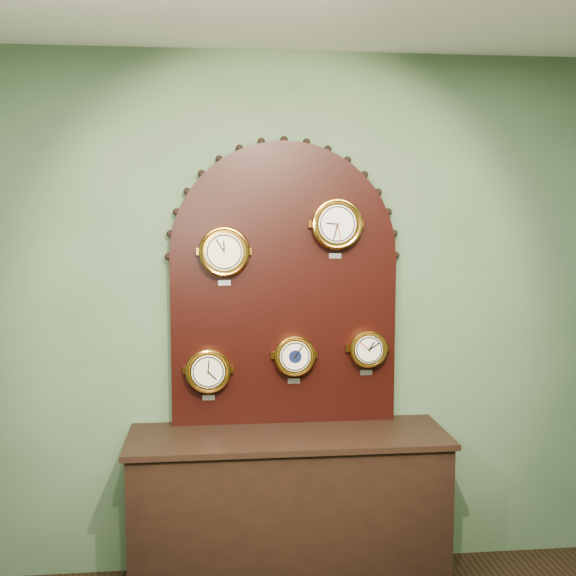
{
  "coord_description": "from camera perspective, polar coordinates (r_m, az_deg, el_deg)",
  "views": [
    {
      "loc": [
        -0.38,
        -1.32,
        1.97
      ],
      "look_at": [
        0.0,
        2.25,
        1.58
      ],
      "focal_mm": 44.76,
      "sensor_mm": 36.0,
      "label": 1
    }
  ],
  "objects": [
    {
      "name": "arabic_clock",
      "position": [
        3.76,
        3.88,
        5.1
      ],
      "size": [
        0.27,
        0.08,
        0.32
      ],
      "color": "orange",
      "rests_on": "display_board"
    },
    {
      "name": "hygrometer",
      "position": [
        3.8,
        -6.36,
        -6.54
      ],
      "size": [
        0.23,
        0.08,
        0.28
      ],
      "color": "orange",
      "rests_on": "display_board"
    },
    {
      "name": "roman_clock",
      "position": [
        3.71,
        -5.09,
        2.9
      ],
      "size": [
        0.26,
        0.08,
        0.31
      ],
      "color": "orange",
      "rests_on": "display_board"
    },
    {
      "name": "barometer",
      "position": [
        3.81,
        0.52,
        -5.38
      ],
      "size": [
        0.22,
        0.08,
        0.27
      ],
      "color": "orange",
      "rests_on": "display_board"
    },
    {
      "name": "shop_counter",
      "position": [
        3.9,
        0.03,
        -17.52
      ],
      "size": [
        1.6,
        0.5,
        0.8
      ],
      "primitive_type": "cube",
      "color": "black",
      "rests_on": "ground_plane"
    },
    {
      "name": "wall_back",
      "position": [
        3.89,
        -0.39,
        -2.25
      ],
      "size": [
        4.0,
        0.0,
        4.0
      ],
      "primitive_type": "plane",
      "rotation": [
        1.57,
        0.0,
        0.0
      ],
      "color": "#486444",
      "rests_on": "ground"
    },
    {
      "name": "tide_clock",
      "position": [
        3.87,
        6.35,
        -4.82
      ],
      "size": [
        0.2,
        0.08,
        0.25
      ],
      "color": "orange",
      "rests_on": "display_board"
    },
    {
      "name": "display_board",
      "position": [
        3.81,
        -0.32,
        1.01
      ],
      "size": [
        1.26,
        0.06,
        1.53
      ],
      "color": "black",
      "rests_on": "shop_counter"
    }
  ]
}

